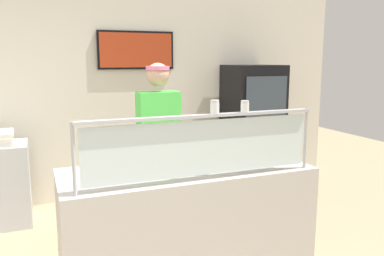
{
  "coord_description": "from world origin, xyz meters",
  "views": [
    {
      "loc": [
        -0.1,
        -2.37,
        1.79
      ],
      "look_at": [
        1.03,
        0.42,
        1.26
      ],
      "focal_mm": 36.64,
      "sensor_mm": 36.0,
      "label": 1
    }
  ],
  "objects_px": {
    "pizza_tray": "(191,166)",
    "pepper_flake_shaker": "(245,107)",
    "worker_figure": "(159,145)",
    "pizza_server": "(196,164)",
    "parmesan_shaker": "(215,108)",
    "drink_fridge": "(252,128)"
  },
  "relations": [
    {
      "from": "pepper_flake_shaker",
      "to": "worker_figure",
      "type": "height_order",
      "value": "worker_figure"
    },
    {
      "from": "pepper_flake_shaker",
      "to": "worker_figure",
      "type": "xyz_separation_m",
      "value": [
        -0.33,
        0.99,
        -0.45
      ]
    },
    {
      "from": "pizza_tray",
      "to": "pepper_flake_shaker",
      "type": "distance_m",
      "value": 0.65
    },
    {
      "from": "pepper_flake_shaker",
      "to": "pizza_server",
      "type": "bearing_deg",
      "value": 130.3
    },
    {
      "from": "pizza_tray",
      "to": "parmesan_shaker",
      "type": "height_order",
      "value": "parmesan_shaker"
    },
    {
      "from": "parmesan_shaker",
      "to": "pepper_flake_shaker",
      "type": "distance_m",
      "value": 0.24
    },
    {
      "from": "worker_figure",
      "to": "pizza_tray",
      "type": "bearing_deg",
      "value": -85.95
    },
    {
      "from": "pizza_server",
      "to": "parmesan_shaker",
      "type": "relative_size",
      "value": 2.93
    },
    {
      "from": "pizza_tray",
      "to": "pepper_flake_shaker",
      "type": "height_order",
      "value": "pepper_flake_shaker"
    },
    {
      "from": "pizza_tray",
      "to": "pizza_server",
      "type": "xyz_separation_m",
      "value": [
        0.03,
        -0.02,
        0.02
      ]
    },
    {
      "from": "pizza_server",
      "to": "parmesan_shaker",
      "type": "distance_m",
      "value": 0.56
    },
    {
      "from": "drink_fridge",
      "to": "parmesan_shaker",
      "type": "bearing_deg",
      "value": -126.34
    },
    {
      "from": "pizza_server",
      "to": "worker_figure",
      "type": "relative_size",
      "value": 0.16
    },
    {
      "from": "pepper_flake_shaker",
      "to": "drink_fridge",
      "type": "xyz_separation_m",
      "value": [
        1.37,
        2.18,
        -0.59
      ]
    },
    {
      "from": "pizza_server",
      "to": "parmesan_shaker",
      "type": "height_order",
      "value": "parmesan_shaker"
    },
    {
      "from": "parmesan_shaker",
      "to": "pepper_flake_shaker",
      "type": "height_order",
      "value": "parmesan_shaker"
    },
    {
      "from": "parmesan_shaker",
      "to": "pizza_tray",
      "type": "bearing_deg",
      "value": 98.89
    },
    {
      "from": "pepper_flake_shaker",
      "to": "drink_fridge",
      "type": "bearing_deg",
      "value": 57.91
    },
    {
      "from": "pizza_server",
      "to": "drink_fridge",
      "type": "xyz_separation_m",
      "value": [
        1.62,
        1.88,
        -0.13
      ]
    },
    {
      "from": "parmesan_shaker",
      "to": "worker_figure",
      "type": "xyz_separation_m",
      "value": [
        -0.1,
        0.99,
        -0.45
      ]
    },
    {
      "from": "parmesan_shaker",
      "to": "pepper_flake_shaker",
      "type": "relative_size",
      "value": 1.15
    },
    {
      "from": "pizza_server",
      "to": "drink_fridge",
      "type": "bearing_deg",
      "value": 43.01
    }
  ]
}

